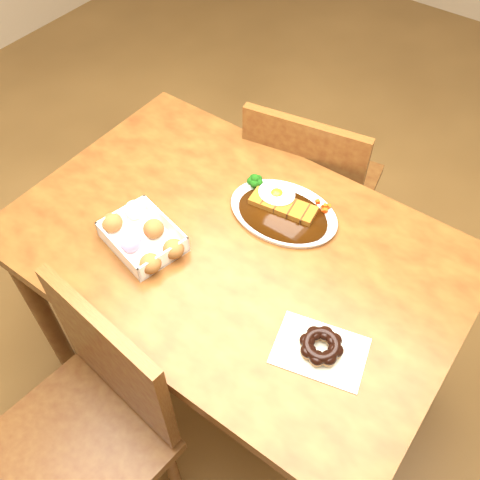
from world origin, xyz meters
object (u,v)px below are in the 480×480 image
Objects in this scene: donut_box at (142,236)px; chair_far at (309,190)px; pon_de_ring at (321,347)px; katsu_curry_plate at (282,209)px; table at (234,267)px; chair_near at (88,427)px.

chair_far is at bearing 78.98° from donut_box.
katsu_curry_plate is at bearing 134.90° from pon_de_ring.
table is 0.57m from chair_near.
katsu_curry_plate is 1.36× the size of pon_de_ring.
donut_box is 0.54m from pon_de_ring.
pon_de_ring is at bearing -21.30° from table.
katsu_curry_plate is at bearing 86.50° from chair_near.
katsu_curry_plate is (0.12, 0.71, 0.29)m from chair_near.
donut_box is (-0.13, -0.67, 0.30)m from chair_far.
katsu_curry_plate is (0.11, -0.37, 0.29)m from chair_far.
donut_box is at bearing -145.01° from table.
table is 0.39m from pon_de_ring.
chair_far is 2.71× the size of katsu_curry_plate.
pon_de_ring reaches higher than table.
chair_near is 0.51m from donut_box.
katsu_curry_plate is at bearing 76.66° from table.
table is at bearing 85.95° from chair_far.
table is 3.74× the size of katsu_curry_plate.
chair_far and chair_near have the same top height.
table is 5.07× the size of pon_de_ring.
katsu_curry_plate is 0.39m from donut_box.
table is at bearing 158.70° from pon_de_ring.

